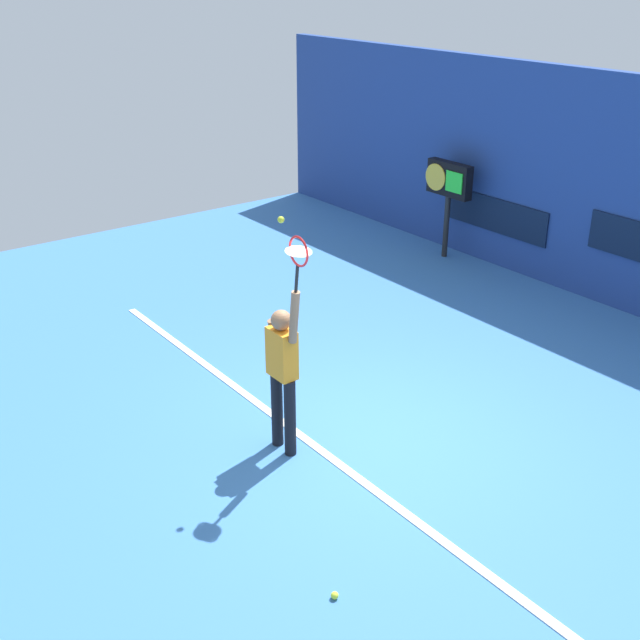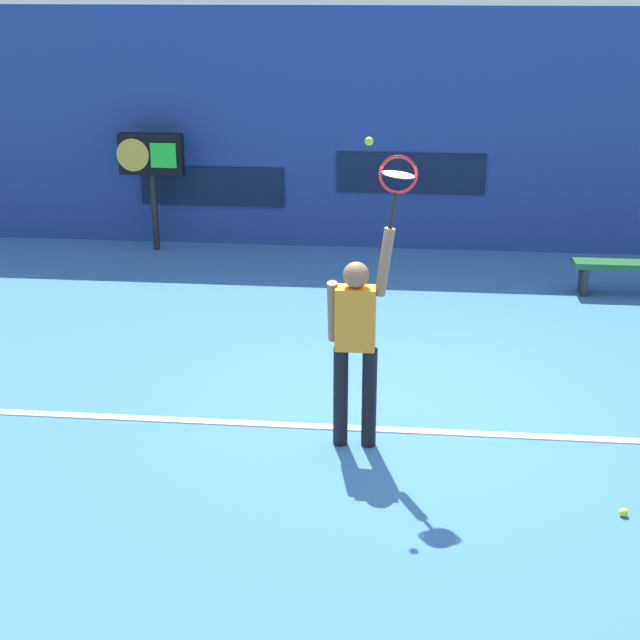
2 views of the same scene
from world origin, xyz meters
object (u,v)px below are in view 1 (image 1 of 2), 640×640
object	(u,v)px
tennis_player	(283,368)
spare_ball	(335,595)
tennis_ball	(281,220)
scoreboard_clock	(449,184)
tennis_racket	(298,255)

from	to	relation	value
tennis_player	spare_ball	size ratio (longest dim) A/B	29.28
tennis_ball	spare_ball	xyz separation A→B (m)	(2.06, -0.93, -2.66)
scoreboard_clock	tennis_ball	bearing A→B (deg)	-59.79
tennis_player	scoreboard_clock	distance (m)	6.87
scoreboard_clock	tennis_player	bearing A→B (deg)	-60.24
tennis_ball	spare_ball	distance (m)	3.49
tennis_racket	tennis_ball	size ratio (longest dim) A/B	9.10
scoreboard_clock	spare_ball	world-z (taller)	scoreboard_clock
tennis_racket	spare_ball	distance (m)	3.14
tennis_ball	scoreboard_clock	xyz separation A→B (m)	(-3.49, 6.00, -1.33)
tennis_racket	spare_ball	bearing A→B (deg)	-27.83
tennis_player	tennis_ball	world-z (taller)	tennis_ball
tennis_racket	tennis_ball	bearing A→B (deg)	-171.09
scoreboard_clock	spare_ball	size ratio (longest dim) A/B	25.72
tennis_player	scoreboard_clock	size ratio (longest dim) A/B	1.14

